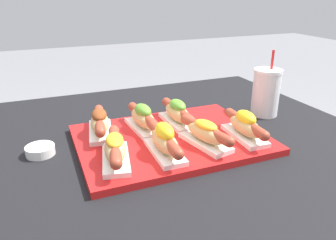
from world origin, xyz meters
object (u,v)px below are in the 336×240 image
hot_dog_4 (100,122)px  hot_dog_6 (177,113)px  sauce_bowl (40,150)px  drink_cup (266,92)px  hot_dog_1 (165,141)px  hot_dog_3 (245,126)px  hot_dog_0 (115,149)px  hot_dog_5 (143,118)px  serving_tray (171,139)px  hot_dog_2 (206,133)px

hot_dog_4 → hot_dog_6: (0.22, -0.01, 0.00)m
sauce_bowl → hot_dog_6: bearing=2.4°
hot_dog_6 → drink_cup: bearing=0.4°
hot_dog_1 → hot_dog_4: 0.21m
hot_dog_3 → drink_cup: bearing=40.4°
hot_dog_0 → hot_dog_5: size_ratio=0.98×
serving_tray → hot_dog_5: bearing=126.1°
hot_dog_4 → sauce_bowl: bearing=-169.7°
hot_dog_0 → sauce_bowl: bearing=139.4°
hot_dog_0 → hot_dog_3: hot_dog_3 is taller
hot_dog_6 → hot_dog_5: bearing=-178.7°
hot_dog_6 → hot_dog_2: bearing=-86.5°
hot_dog_0 → hot_dog_1: 0.12m
hot_dog_4 → drink_cup: drink_cup is taller
hot_dog_4 → hot_dog_6: 0.22m
hot_dog_0 → hot_dog_1: (0.12, -0.01, 0.00)m
hot_dog_0 → drink_cup: 0.56m
hot_dog_0 → hot_dog_3: bearing=-0.6°
hot_dog_6 → sauce_bowl: (-0.38, -0.02, -0.04)m
hot_dog_3 → hot_dog_6: bearing=128.9°
serving_tray → hot_dog_2: bearing=-51.8°
serving_tray → hot_dog_4: 0.20m
hot_dog_5 → hot_dog_6: bearing=1.3°
hot_dog_3 → sauce_bowl: (-0.51, 0.14, -0.04)m
hot_dog_0 → hot_dog_6: size_ratio=0.98×
serving_tray → hot_dog_3: hot_dog_3 is taller
hot_dog_6 → drink_cup: size_ratio=0.93×
hot_dog_2 → hot_dog_5: (-0.12, 0.15, 0.00)m
hot_dog_5 → sauce_bowl: (-0.28, -0.01, -0.04)m
hot_dog_1 → hot_dog_6: bearing=57.0°
hot_dog_3 → hot_dog_4: 0.39m
serving_tray → hot_dog_2: size_ratio=2.57×
serving_tray → hot_dog_2: (0.06, -0.08, 0.04)m
hot_dog_5 → hot_dog_6: size_ratio=1.00×
serving_tray → hot_dog_5: size_ratio=2.53×
hot_dog_3 → hot_dog_5: size_ratio=1.00×
hot_dog_5 → drink_cup: 0.42m
hot_dog_0 → hot_dog_6: (0.22, 0.15, 0.00)m
hot_dog_3 → hot_dog_4: bearing=154.2°
hot_dog_3 → drink_cup: 0.25m
hot_dog_0 → hot_dog_4: 0.17m
hot_dog_0 → hot_dog_2: hot_dog_0 is taller
hot_dog_5 → hot_dog_4: bearing=172.6°
hot_dog_2 → hot_dog_0: bearing=179.6°
hot_dog_4 → hot_dog_5: 0.12m
hot_dog_0 → hot_dog_6: 0.27m
serving_tray → drink_cup: (0.37, 0.08, 0.07)m
hot_dog_1 → drink_cup: bearing=21.4°
serving_tray → hot_dog_1: 0.11m
hot_dog_6 → sauce_bowl: bearing=-177.6°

